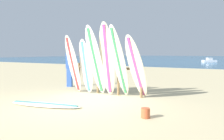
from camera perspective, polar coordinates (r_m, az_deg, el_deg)
ground_plane at (r=6.87m, az=-9.41°, el=-8.63°), size 120.00×120.00×0.00m
surfboard_rack at (r=8.59m, az=-1.03°, el=-1.30°), size 2.77×0.09×1.12m
surfboard_leaning_far_left at (r=8.96m, az=-9.39°, el=1.38°), size 0.52×0.75×2.17m
surfboard_leaning_left at (r=8.78m, az=-6.34°, el=0.86°), size 0.55×0.51×2.02m
surfboard_leaning_center_left at (r=8.36m, az=-4.02°, el=2.24°), size 0.55×0.97×2.46m
surfboard_leaning_center at (r=8.17m, az=-1.16°, el=2.56°), size 0.64×0.75×2.57m
surfboard_leaning_center_right at (r=7.89m, az=1.74°, el=1.99°), size 0.49×1.11×2.43m
surfboard_leaning_right at (r=7.68m, az=5.92°, el=0.66°), size 0.75×1.09×2.09m
surfboard_lying_on_sand at (r=7.09m, az=-15.92°, el=-8.05°), size 2.33×1.06×0.08m
beachgoer_standing at (r=10.63m, az=-10.27°, el=1.12°), size 0.32×0.26×1.73m
small_boat_offshore at (r=38.67m, az=22.50°, el=2.09°), size 2.17×1.94×0.71m
sand_bucket at (r=5.63m, az=8.11°, el=-10.29°), size 0.21×0.21×0.24m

